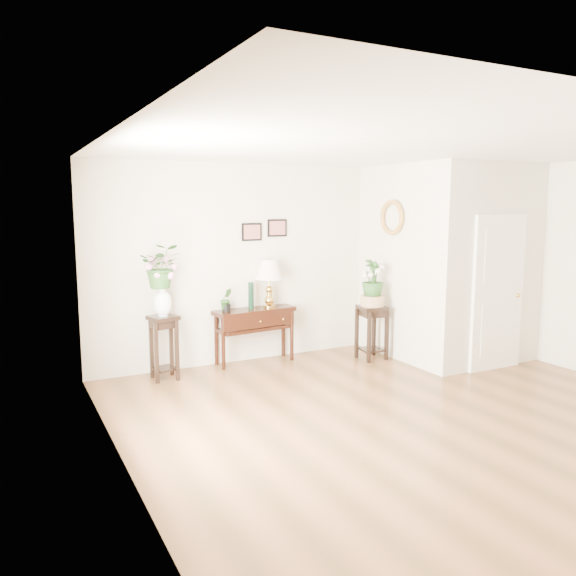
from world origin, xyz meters
TOP-DOWN VIEW (x-y plane):
  - floor at (0.00, 0.00)m, footprint 6.00×5.50m
  - ceiling at (0.00, 0.00)m, footprint 6.00×5.50m
  - wall_back at (0.00, 2.75)m, footprint 6.00×0.02m
  - wall_left at (-3.00, 0.00)m, footprint 0.02×5.50m
  - partition at (2.10, 1.77)m, footprint 1.80×1.95m
  - door at (2.10, 0.78)m, footprint 0.90×0.05m
  - art_print_left at (-0.65, 2.73)m, footprint 0.30×0.02m
  - art_print_right at (-0.25, 2.73)m, footprint 0.30×0.02m
  - wall_ornament at (1.16, 1.90)m, footprint 0.07×0.51m
  - console_table at (-0.69, 2.57)m, footprint 1.21×0.52m
  - table_lamp at (-0.46, 2.57)m, footprint 0.45×0.45m
  - green_vase at (-0.74, 2.57)m, footprint 0.08×0.08m
  - potted_plant at (-1.11, 2.57)m, footprint 0.17×0.13m
  - plant_stand_a at (-2.04, 2.39)m, footprint 0.40×0.40m
  - porcelain_vase at (-2.04, 2.39)m, footprint 0.25×0.25m
  - lily_arrangement at (-2.04, 2.39)m, footprint 0.62×0.57m
  - plant_stand_b at (0.90, 1.96)m, footprint 0.43×0.43m
  - ceramic_bowl at (0.90, 1.96)m, footprint 0.36×0.36m
  - narcissus at (0.90, 1.96)m, footprint 0.39×0.39m

SIDE VIEW (x-z plane):
  - floor at x=0.00m, z-range -0.01..0.01m
  - console_table at x=-0.69m, z-range 0.00..0.78m
  - plant_stand_b at x=0.90m, z-range 0.00..0.78m
  - plant_stand_a at x=-2.04m, z-range 0.00..0.83m
  - ceramic_bowl at x=0.90m, z-range 0.79..0.94m
  - potted_plant at x=-1.11m, z-range 0.78..1.08m
  - green_vase at x=-0.74m, z-range 0.76..1.14m
  - door at x=2.10m, z-range 0.00..2.10m
  - porcelain_vase at x=-2.04m, z-range 0.86..1.25m
  - table_lamp at x=-0.46m, z-range 0.78..1.48m
  - narcissus at x=0.90m, z-range 0.90..1.46m
  - wall_back at x=0.00m, z-range 0.00..2.80m
  - wall_left at x=-3.00m, z-range 0.00..2.80m
  - partition at x=2.10m, z-range 0.00..2.80m
  - lily_arrangement at x=-2.04m, z-range 1.23..1.79m
  - art_print_left at x=-0.65m, z-range 1.73..1.98m
  - art_print_right at x=-0.25m, z-range 1.77..2.02m
  - wall_ornament at x=1.16m, z-range 1.79..2.30m
  - ceiling at x=0.00m, z-range 2.79..2.81m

